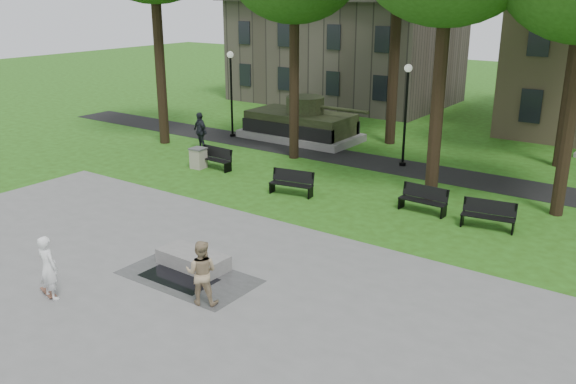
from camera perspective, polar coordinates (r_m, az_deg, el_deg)
name	(u,v)px	position (r m, az deg, el deg)	size (l,w,h in m)	color
ground	(222,248)	(19.72, -6.21, -5.25)	(120.00, 120.00, 0.00)	#284E12
plaza	(93,311)	(16.72, -17.79, -10.59)	(22.00, 16.00, 0.02)	gray
footpath	(390,165)	(29.24, 9.52, 2.49)	(44.00, 2.60, 0.01)	black
building_left	(346,51)	(46.34, 5.42, 12.96)	(15.00, 10.00, 7.20)	#4C443D
lamp_left	(231,87)	(34.31, -5.34, 9.75)	(0.36, 0.36, 4.73)	black
lamp_mid	(406,107)	(28.68, 10.98, 7.82)	(0.36, 0.36, 4.73)	black
tank_monument	(301,124)	(33.86, 1.24, 6.38)	(7.45, 3.40, 2.40)	gray
puddle	(179,277)	(17.93, -10.18, -7.88)	(2.20, 1.20, 0.00)	black
concrete_block	(193,260)	(18.44, -8.87, -6.26)	(2.20, 1.00, 0.45)	gray
skateboard	(48,293)	(17.96, -21.51, -8.78)	(0.78, 0.20, 0.07)	brown
skateboarder	(48,268)	(17.36, -21.53, -6.60)	(0.65, 0.43, 1.78)	white
friend_watching	(201,272)	(16.09, -8.10, -7.46)	(0.85, 0.67, 1.76)	tan
pedestrian_walker	(200,131)	(31.79, -8.23, 5.65)	(1.16, 0.48, 1.97)	black
park_bench_0	(216,158)	(28.38, -6.78, 3.22)	(1.82, 0.62, 1.00)	black
park_bench_1	(292,182)	(24.52, 0.41, 0.93)	(1.85, 0.84, 1.00)	black
park_bench_2	(424,199)	(23.12, 12.57, -0.61)	(1.81, 0.58, 1.00)	black
park_bench_3	(489,214)	(22.12, 18.29, -1.99)	(1.85, 0.80, 1.00)	black
trash_bin	(198,158)	(28.58, -8.38, 3.18)	(0.70, 0.70, 0.96)	#A89B8A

